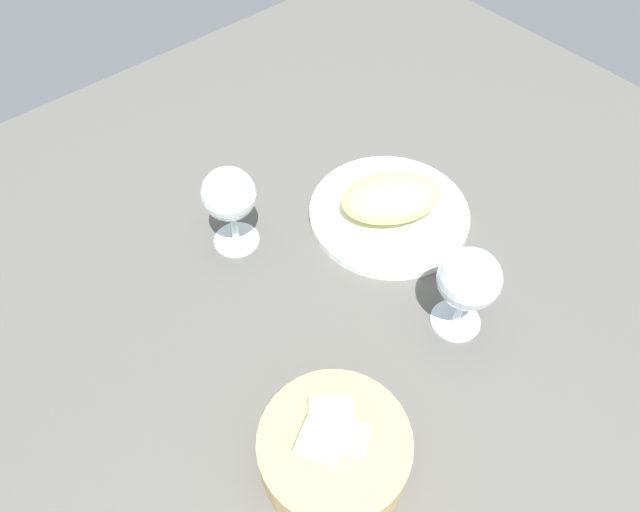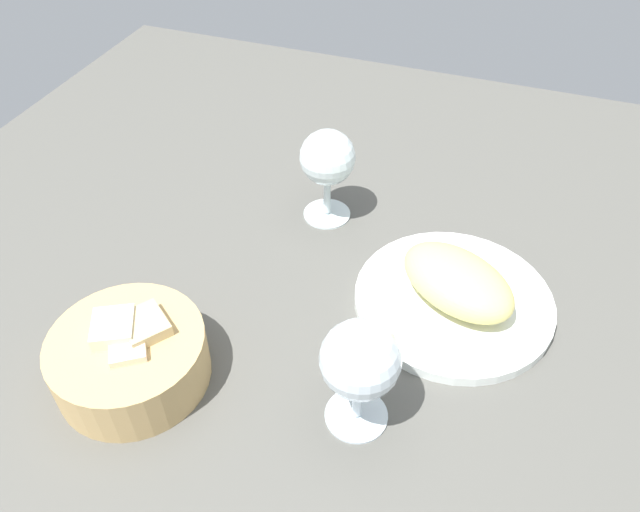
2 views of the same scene
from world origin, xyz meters
TOP-DOWN VIEW (x-y plane):
  - ground_plane at (0.00, 0.00)cm, footprint 140.00×140.00cm
  - plate at (-11.11, -9.62)cm, footprint 24.28×24.28cm
  - omelette at (-11.11, -9.62)cm, footprint 17.67×15.43cm
  - lettuce_garnish at (-15.29, -12.89)cm, footprint 4.28×4.28cm
  - bread_basket at (19.91, 12.80)cm, footprint 16.72×16.72cm
  - wine_glass_near at (9.33, -20.92)cm, footprint 7.59×7.59cm
  - wine_glass_far at (-4.64, 9.51)cm, footprint 7.93×7.93cm

SIDE VIEW (x-z plane):
  - ground_plane at x=0.00cm, z-range -2.00..0.00cm
  - plate at x=-11.11cm, z-range 0.00..1.40cm
  - lettuce_garnish at x=-15.29cm, z-range 1.40..2.41cm
  - bread_basket at x=19.91cm, z-range -0.59..7.37cm
  - omelette at x=-11.11cm, z-range 1.40..6.94cm
  - wine_glass_far at x=-4.64cm, z-range 2.32..15.95cm
  - wine_glass_near at x=9.33cm, z-range 2.41..16.08cm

